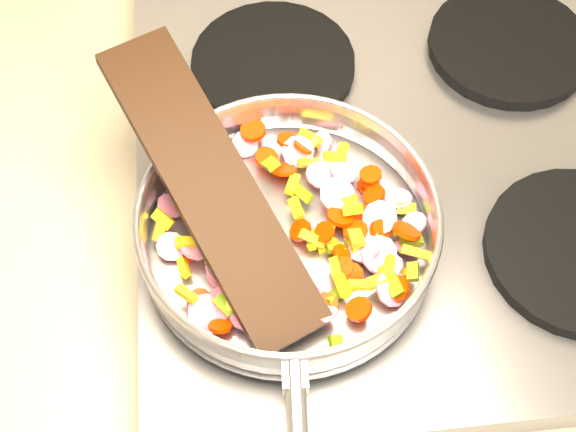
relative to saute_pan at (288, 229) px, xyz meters
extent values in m
cube|color=#939399|center=(0.15, 0.11, -0.07)|extent=(0.60, 0.60, 0.04)
cylinder|color=black|center=(0.01, -0.03, -0.04)|extent=(0.19, 0.19, 0.02)
cylinder|color=black|center=(0.01, 0.25, -0.04)|extent=(0.19, 0.19, 0.02)
cylinder|color=black|center=(0.29, 0.25, -0.04)|extent=(0.19, 0.19, 0.02)
cylinder|color=#9E9EA5|center=(0.00, 0.00, -0.03)|extent=(0.29, 0.29, 0.01)
torus|color=#9E9EA5|center=(0.00, 0.00, 0.00)|extent=(0.33, 0.33, 0.05)
torus|color=#9E9EA5|center=(0.00, 0.00, 0.02)|extent=(0.29, 0.29, 0.01)
cube|color=#9E9EA5|center=(-0.01, -0.15, 0.01)|extent=(0.02, 0.03, 0.02)
cylinder|color=#FB2900|center=(0.07, 0.00, -0.01)|extent=(0.03, 0.03, 0.01)
cylinder|color=#FB2900|center=(-0.03, -0.11, -0.01)|extent=(0.03, 0.03, 0.01)
cube|color=yellow|center=(-0.12, 0.02, -0.01)|extent=(0.02, 0.03, 0.02)
cylinder|color=#FB2900|center=(0.01, 0.11, -0.01)|extent=(0.03, 0.03, 0.01)
cylinder|color=#FB2900|center=(-0.06, 0.00, 0.00)|extent=(0.03, 0.03, 0.02)
cylinder|color=#FB2900|center=(0.09, -0.01, -0.01)|extent=(0.03, 0.03, 0.02)
cylinder|color=#E2165C|center=(0.09, -0.04, -0.01)|extent=(0.04, 0.04, 0.01)
cylinder|color=#E2165C|center=(0.08, -0.04, -0.01)|extent=(0.05, 0.05, 0.02)
cylinder|color=#FB2900|center=(-0.03, -0.10, -0.01)|extent=(0.03, 0.02, 0.02)
cylinder|color=#FB2900|center=(0.09, -0.07, -0.01)|extent=(0.03, 0.04, 0.03)
cylinder|color=#FB2900|center=(-0.08, 0.06, -0.02)|extent=(0.04, 0.03, 0.02)
cube|color=yellow|center=(-0.06, 0.05, -0.01)|extent=(0.02, 0.02, 0.01)
cube|color=yellow|center=(-0.10, -0.06, 0.00)|extent=(0.02, 0.02, 0.01)
cylinder|color=#E2165C|center=(-0.01, -0.05, -0.01)|extent=(0.04, 0.04, 0.02)
cube|color=#669012|center=(0.09, 0.02, -0.02)|extent=(0.01, 0.02, 0.01)
cube|color=yellow|center=(-0.06, 0.02, -0.02)|extent=(0.02, 0.02, 0.01)
cylinder|color=#E2165C|center=(0.05, 0.12, -0.02)|extent=(0.03, 0.03, 0.02)
cylinder|color=#FB2900|center=(0.03, 0.10, 0.00)|extent=(0.02, 0.03, 0.02)
cylinder|color=#FB2900|center=(-0.10, 0.00, -0.02)|extent=(0.03, 0.03, 0.01)
cylinder|color=#FB2900|center=(0.03, -0.01, 0.00)|extent=(0.03, 0.03, 0.02)
cylinder|color=#E2165C|center=(-0.05, 0.09, -0.02)|extent=(0.04, 0.04, 0.01)
cylinder|color=#E2165C|center=(-0.11, 0.00, -0.01)|extent=(0.03, 0.03, 0.02)
cube|color=#669012|center=(-0.06, 0.09, -0.01)|extent=(0.03, 0.02, 0.02)
cube|color=#669012|center=(-0.06, 0.11, -0.02)|extent=(0.02, 0.03, 0.01)
cylinder|color=#E2165C|center=(0.02, -0.09, -0.01)|extent=(0.03, 0.03, 0.02)
cylinder|color=#FB2900|center=(0.09, 0.05, -0.01)|extent=(0.03, 0.03, 0.01)
cylinder|color=#E2165C|center=(0.05, 0.04, 0.00)|extent=(0.05, 0.04, 0.02)
cylinder|color=#E2165C|center=(0.06, 0.07, -0.01)|extent=(0.03, 0.03, 0.01)
cylinder|color=#FB2900|center=(0.09, 0.05, 0.00)|extent=(0.03, 0.03, 0.01)
cube|color=#669012|center=(0.05, 0.03, -0.02)|extent=(0.02, 0.01, 0.02)
cylinder|color=#FB2900|center=(-0.01, 0.09, -0.01)|extent=(0.03, 0.03, 0.01)
cube|color=#669012|center=(0.06, -0.01, 0.00)|extent=(0.02, 0.02, 0.01)
cube|color=yellow|center=(0.03, 0.10, -0.01)|extent=(0.02, 0.02, 0.02)
cube|color=yellow|center=(0.10, -0.05, -0.02)|extent=(0.03, 0.01, 0.02)
cube|color=yellow|center=(0.06, -0.07, 0.00)|extent=(0.02, 0.01, 0.01)
cube|color=#669012|center=(-0.09, 0.05, -0.01)|extent=(0.03, 0.02, 0.01)
cylinder|color=#FB2900|center=(0.06, -0.09, -0.01)|extent=(0.03, 0.03, 0.02)
cylinder|color=#E2165C|center=(-0.05, -0.08, -0.02)|extent=(0.04, 0.04, 0.01)
cylinder|color=#E2165C|center=(0.08, -0.03, -0.01)|extent=(0.04, 0.04, 0.02)
cube|color=#669012|center=(0.02, 0.05, -0.01)|extent=(0.02, 0.03, 0.01)
cylinder|color=#E2165C|center=(-0.03, 0.12, -0.02)|extent=(0.03, 0.03, 0.02)
cylinder|color=#E2165C|center=(0.04, 0.07, -0.01)|extent=(0.03, 0.03, 0.01)
cube|color=yellow|center=(0.00, -0.06, -0.02)|extent=(0.02, 0.02, 0.01)
cube|color=#669012|center=(0.04, -0.02, -0.01)|extent=(0.02, 0.01, 0.01)
cube|color=yellow|center=(-0.05, -0.07, -0.01)|extent=(0.02, 0.02, 0.01)
cylinder|color=#E2165C|center=(-0.01, -0.08, -0.01)|extent=(0.03, 0.04, 0.03)
cube|color=#669012|center=(0.09, -0.06, -0.01)|extent=(0.02, 0.03, 0.01)
cube|color=yellow|center=(0.07, 0.09, -0.01)|extent=(0.02, 0.02, 0.01)
cube|color=#669012|center=(-0.06, 0.09, -0.01)|extent=(0.02, 0.03, 0.02)
cylinder|color=#FB2900|center=(0.01, 0.00, -0.01)|extent=(0.03, 0.03, 0.02)
cylinder|color=#E2165C|center=(-0.07, 0.05, -0.02)|extent=(0.04, 0.04, 0.03)
cylinder|color=#FB2900|center=(0.00, -0.03, -0.02)|extent=(0.03, 0.03, 0.01)
cylinder|color=#FB2900|center=(0.05, 0.04, -0.01)|extent=(0.03, 0.03, 0.02)
cylinder|color=#FB2900|center=(-0.02, 0.13, -0.01)|extent=(0.04, 0.04, 0.01)
cylinder|color=#FB2900|center=(0.00, 0.08, -0.01)|extent=(0.04, 0.04, 0.02)
cylinder|color=#E2165C|center=(0.02, 0.09, -0.01)|extent=(0.04, 0.03, 0.03)
cube|color=yellow|center=(0.11, 0.00, -0.01)|extent=(0.03, 0.02, 0.01)
cylinder|color=#FB2900|center=(0.05, -0.04, -0.01)|extent=(0.03, 0.03, 0.01)
cube|color=yellow|center=(-0.06, 0.11, -0.02)|extent=(0.01, 0.03, 0.01)
cylinder|color=#E2165C|center=(-0.11, 0.05, -0.02)|extent=(0.03, 0.04, 0.02)
cube|color=#669012|center=(0.12, 0.02, -0.02)|extent=(0.02, 0.01, 0.01)
cube|color=yellow|center=(-0.12, 0.03, 0.00)|extent=(0.02, 0.02, 0.02)
cube|color=yellow|center=(-0.10, -0.02, -0.02)|extent=(0.01, 0.03, 0.02)
cylinder|color=#FB2900|center=(0.05, -0.05, -0.01)|extent=(0.03, 0.03, 0.02)
cylinder|color=#FB2900|center=(-0.02, -0.08, 0.00)|extent=(0.02, 0.03, 0.02)
cylinder|color=#E2165C|center=(-0.07, -0.03, -0.01)|extent=(0.03, 0.04, 0.02)
cylinder|color=#E2165C|center=(-0.06, 0.05, -0.01)|extent=(0.03, 0.03, 0.01)
cylinder|color=#E2165C|center=(0.07, -0.02, -0.01)|extent=(0.04, 0.05, 0.03)
cube|color=yellow|center=(0.08, -0.06, 0.00)|extent=(0.03, 0.02, 0.01)
cylinder|color=#E2165C|center=(-0.07, -0.06, -0.02)|extent=(0.04, 0.05, 0.03)
cylinder|color=#E2165C|center=(-0.08, 0.09, -0.01)|extent=(0.04, 0.05, 0.02)
cube|color=yellow|center=(-0.06, -0.06, -0.02)|extent=(0.02, 0.02, 0.02)
cube|color=yellow|center=(0.04, -0.04, -0.01)|extent=(0.01, 0.03, 0.02)
cube|color=#669012|center=(0.11, -0.06, 0.00)|extent=(0.02, 0.02, 0.01)
cylinder|color=#E2165C|center=(-0.07, -0.03, -0.01)|extent=(0.05, 0.04, 0.03)
cube|color=#669012|center=(0.09, -0.07, -0.01)|extent=(0.02, 0.02, 0.01)
cube|color=yellow|center=(0.04, 0.12, -0.01)|extent=(0.03, 0.02, 0.02)
cylinder|color=#FB2900|center=(-0.07, 0.07, -0.01)|extent=(0.04, 0.03, 0.02)
cylinder|color=#E2165C|center=(-0.03, -0.03, 0.00)|extent=(0.04, 0.04, 0.02)
cube|color=yellow|center=(0.06, 0.03, -0.01)|extent=(0.02, 0.01, 0.02)
cube|color=yellow|center=(-0.10, 0.00, 0.00)|extent=(0.02, 0.01, 0.01)
cube|color=yellow|center=(0.01, 0.03, -0.01)|extent=(0.02, 0.02, 0.01)
cube|color=#669012|center=(0.12, -0.02, -0.01)|extent=(0.02, 0.01, 0.01)
cylinder|color=#FB2900|center=(0.09, 0.03, -0.01)|extent=(0.03, 0.03, 0.02)
cube|color=#669012|center=(-0.03, -0.12, -0.02)|extent=(0.02, 0.02, 0.01)
cylinder|color=#FB2900|center=(0.08, 0.02, -0.01)|extent=(0.03, 0.03, 0.02)
cube|color=yellow|center=(0.01, 0.06, -0.01)|extent=(0.02, 0.03, 0.01)
cylinder|color=#E2165C|center=(0.09, 0.01, -0.01)|extent=(0.04, 0.04, 0.02)
cylinder|color=#E2165C|center=(0.12, 0.00, -0.01)|extent=(0.03, 0.04, 0.02)
cube|color=yellow|center=(0.06, 0.09, -0.01)|extent=(0.02, 0.01, 0.01)
cube|color=#669012|center=(-0.06, 0.00, 0.00)|extent=(0.02, 0.02, 0.01)
cube|color=yellow|center=(0.09, -0.05, 0.00)|extent=(0.02, 0.02, 0.01)
cube|color=yellow|center=(0.12, -0.04, 0.00)|extent=(0.03, 0.02, 0.01)
cylinder|color=#E2165C|center=(0.09, -0.07, -0.01)|extent=(0.05, 0.04, 0.03)
cube|color=yellow|center=(-0.01, -0.01, 0.00)|extent=(0.02, 0.02, 0.02)
cylinder|color=#E2165C|center=(-0.07, 0.02, -0.02)|extent=(0.04, 0.04, 0.02)
cube|color=#669012|center=(-0.02, -0.09, -0.01)|extent=(0.03, 0.02, 0.01)
cylinder|color=#FB2900|center=(0.05, 0.01, -0.01)|extent=(0.03, 0.03, 0.02)
cube|color=yellow|center=(0.04, -0.01, -0.02)|extent=(0.02, 0.01, 0.02)
cylinder|color=#E2165C|center=(-0.08, -0.07, -0.02)|extent=(0.04, 0.03, 0.03)
cube|color=#669012|center=(-0.05, -0.04, -0.02)|extent=(0.03, 0.03, 0.01)
cube|color=yellow|center=(-0.04, 0.05, 0.00)|extent=(0.02, 0.02, 0.01)
cylinder|color=#FB2900|center=(0.11, -0.01, 0.00)|extent=(0.03, 0.03, 0.03)
cylinder|color=#FB2900|center=(0.09, 0.06, -0.02)|extent=(0.03, 0.03, 0.01)
cube|color=yellow|center=(-0.04, 0.00, -0.02)|extent=(0.01, 0.03, 0.02)
cube|color=yellow|center=(-0.07, 0.08, -0.02)|extent=(0.01, 0.02, 0.02)
cylinder|color=#FB2900|center=(-0.07, -0.09, -0.01)|extent=(0.03, 0.02, 0.02)
cube|color=#669012|center=(-0.07, -0.02, 0.00)|extent=(0.02, 0.02, 0.01)
cube|color=#669012|center=(0.04, -0.06, -0.02)|extent=(0.03, 0.02, 0.01)
cylinder|color=#FB2900|center=(-0.09, 0.06, 0.00)|extent=(0.03, 0.03, 0.02)
cylinder|color=#E2165C|center=(0.11, 0.03, -0.02)|extent=(0.04, 0.04, 0.01)
cylinder|color=#E2165C|center=(-0.05, 0.08, -0.02)|extent=(0.03, 0.04, 0.02)
cube|color=#669012|center=(0.00, -0.09, -0.01)|extent=(0.02, 0.02, 0.01)
cube|color=yellow|center=(-0.03, 0.02, 0.00)|extent=(0.02, 0.02, 0.01)
cylinder|color=#FB2900|center=(0.03, -0.07, -0.02)|extent=(0.03, 0.03, 0.01)
cylinder|color=#E2165C|center=(0.02, -0.07, -0.02)|extent=(0.04, 0.04, 0.03)
cube|color=yellow|center=(0.02, 0.09, -0.02)|extent=(0.03, 0.02, 0.02)
cylinder|color=#E2165C|center=(-0.09, -0.01, -0.01)|extent=(0.04, 0.04, 0.02)
cylinder|color=#E2165C|center=(-0.04, 0.02, -0.02)|extent=(0.04, 0.03, 0.03)
cube|color=#669012|center=(-0.07, 0.07, -0.02)|extent=(0.02, 0.02, 0.02)
cube|color=yellow|center=(0.06, -0.01, -0.02)|extent=(0.02, 0.03, 0.02)
cube|color=#669012|center=(0.03, -0.12, -0.01)|extent=(0.01, 0.02, 0.02)
cube|color=yellow|center=(0.04, 0.00, -0.01)|extent=(0.02, 0.03, 0.01)
cube|color=yellow|center=(0.03, 0.08, -0.01)|extent=(0.02, 0.01, 0.02)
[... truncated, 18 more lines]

